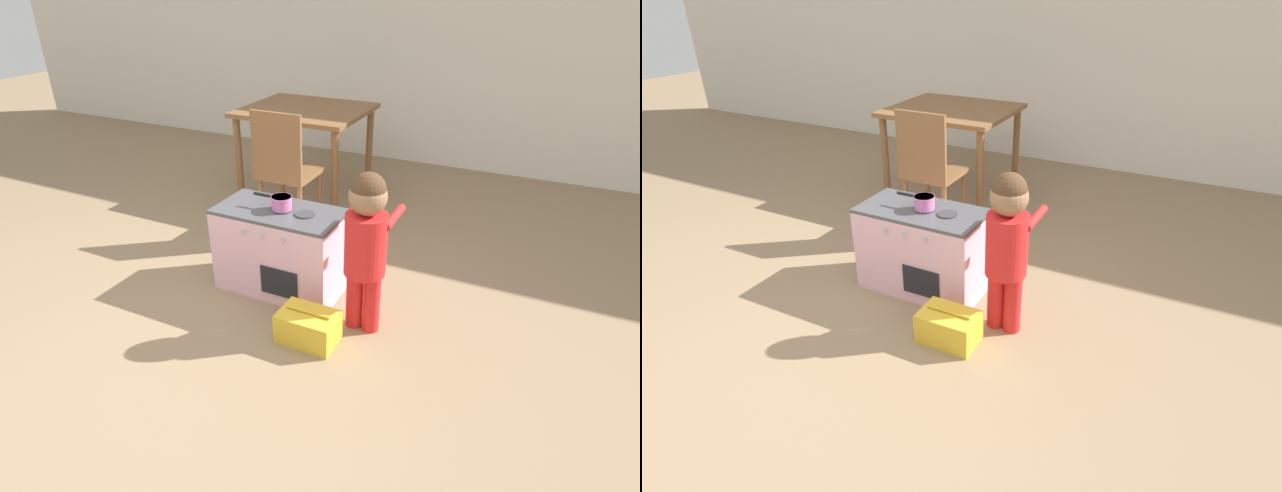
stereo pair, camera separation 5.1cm
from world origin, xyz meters
TOP-DOWN VIEW (x-y plane):
  - ground_plane at (0.00, 0.00)m, footprint 16.00×16.00m
  - wall_back at (0.00, 3.65)m, footprint 10.00×0.06m
  - play_kitchen at (0.12, 1.00)m, footprint 0.72×0.38m
  - toy_pot at (0.14, 1.00)m, footprint 0.24×0.12m
  - child_figure at (0.70, 0.85)m, footprint 0.24×0.36m
  - toy_basket at (0.49, 0.62)m, footprint 0.30×0.20m
  - dining_table at (-0.42, 2.40)m, footprint 0.97×0.86m
  - dining_chair_near at (-0.20, 1.65)m, footprint 0.37×0.37m

SIDE VIEW (x-z plane):
  - ground_plane at x=0.00m, z-range 0.00..0.00m
  - toy_basket at x=0.49m, z-range -0.01..0.18m
  - play_kitchen at x=0.12m, z-range 0.00..0.52m
  - dining_chair_near at x=-0.20m, z-range 0.03..0.94m
  - child_figure at x=0.70m, z-range 0.11..0.98m
  - toy_pot at x=0.14m, z-range 0.52..0.60m
  - dining_table at x=-0.42m, z-range 0.26..1.00m
  - wall_back at x=0.00m, z-range 0.00..2.60m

